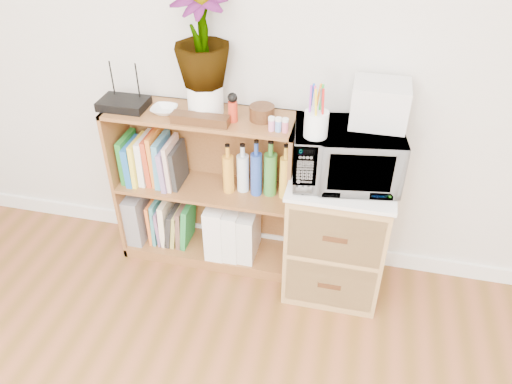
% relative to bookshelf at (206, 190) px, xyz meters
% --- Properties ---
extents(skirting_board, '(4.00, 0.02, 0.10)m').
position_rel_bookshelf_xyz_m(skirting_board, '(0.35, 0.14, -0.42)').
color(skirting_board, white).
rests_on(skirting_board, ground).
extents(bookshelf, '(1.00, 0.30, 0.95)m').
position_rel_bookshelf_xyz_m(bookshelf, '(0.00, 0.00, 0.00)').
color(bookshelf, brown).
rests_on(bookshelf, ground).
extents(wicker_unit, '(0.50, 0.45, 0.70)m').
position_rel_bookshelf_xyz_m(wicker_unit, '(0.75, -0.08, -0.12)').
color(wicker_unit, '#9E7542').
rests_on(wicker_unit, ground).
extents(microwave, '(0.55, 0.41, 0.28)m').
position_rel_bookshelf_xyz_m(microwave, '(0.75, -0.08, 0.38)').
color(microwave, white).
rests_on(microwave, wicker_unit).
extents(pen_cup, '(0.11, 0.11, 0.12)m').
position_rel_bookshelf_xyz_m(pen_cup, '(0.60, -0.18, 0.58)').
color(pen_cup, white).
rests_on(pen_cup, microwave).
extents(small_appliance, '(0.25, 0.21, 0.20)m').
position_rel_bookshelf_xyz_m(small_appliance, '(0.87, 0.00, 0.62)').
color(small_appliance, silver).
rests_on(small_appliance, microwave).
extents(router, '(0.24, 0.17, 0.04)m').
position_rel_bookshelf_xyz_m(router, '(-0.40, -0.02, 0.50)').
color(router, black).
rests_on(router, bookshelf).
extents(white_bowl, '(0.13, 0.13, 0.03)m').
position_rel_bookshelf_xyz_m(white_bowl, '(-0.18, -0.03, 0.49)').
color(white_bowl, white).
rests_on(white_bowl, bookshelf).
extents(plant_pot, '(0.18, 0.18, 0.15)m').
position_rel_bookshelf_xyz_m(plant_pot, '(0.03, 0.02, 0.55)').
color(plant_pot, white).
rests_on(plant_pot, bookshelf).
extents(potted_plant, '(0.27, 0.27, 0.49)m').
position_rel_bookshelf_xyz_m(potted_plant, '(0.03, 0.02, 0.87)').
color(potted_plant, '#2F7732').
rests_on(potted_plant, plant_pot).
extents(trinket_box, '(0.29, 0.07, 0.05)m').
position_rel_bookshelf_xyz_m(trinket_box, '(0.04, -0.10, 0.50)').
color(trinket_box, '#35210E').
rests_on(trinket_box, bookshelf).
extents(kokeshi_doll, '(0.05, 0.05, 0.10)m').
position_rel_bookshelf_xyz_m(kokeshi_doll, '(0.18, -0.04, 0.53)').
color(kokeshi_doll, '#B72A16').
rests_on(kokeshi_doll, bookshelf).
extents(wooden_bowl, '(0.12, 0.12, 0.07)m').
position_rel_bookshelf_xyz_m(wooden_bowl, '(0.32, 0.01, 0.51)').
color(wooden_bowl, '#351C0E').
rests_on(wooden_bowl, bookshelf).
extents(paint_jars, '(0.11, 0.04, 0.06)m').
position_rel_bookshelf_xyz_m(paint_jars, '(0.42, -0.09, 0.50)').
color(paint_jars, pink).
rests_on(paint_jars, bookshelf).
extents(file_box, '(0.09, 0.25, 0.31)m').
position_rel_bookshelf_xyz_m(file_box, '(-0.43, 0.00, -0.25)').
color(file_box, gray).
rests_on(file_box, bookshelf).
extents(magazine_holder_left, '(0.11, 0.27, 0.34)m').
position_rel_bookshelf_xyz_m(magazine_holder_left, '(0.07, -0.01, -0.24)').
color(magazine_holder_left, white).
rests_on(magazine_holder_left, bookshelf).
extents(magazine_holder_mid, '(0.10, 0.26, 0.32)m').
position_rel_bookshelf_xyz_m(magazine_holder_mid, '(0.15, -0.01, -0.24)').
color(magazine_holder_mid, white).
rests_on(magazine_holder_mid, bookshelf).
extents(magazine_holder_right, '(0.10, 0.24, 0.30)m').
position_rel_bookshelf_xyz_m(magazine_holder_right, '(0.25, -0.01, -0.25)').
color(magazine_holder_right, silver).
rests_on(magazine_holder_right, bookshelf).
extents(cookbooks, '(0.33, 0.20, 0.31)m').
position_rel_bookshelf_xyz_m(cookbooks, '(-0.30, 0.00, 0.16)').
color(cookbooks, '#217C28').
rests_on(cookbooks, bookshelf).
extents(liquor_bottles, '(0.37, 0.07, 0.32)m').
position_rel_bookshelf_xyz_m(liquor_bottles, '(0.30, 0.00, 0.18)').
color(liquor_bottles, orange).
rests_on(liquor_bottles, bookshelf).
extents(lower_books, '(0.26, 0.19, 0.29)m').
position_rel_bookshelf_xyz_m(lower_books, '(-0.23, 0.00, -0.27)').
color(lower_books, orange).
rests_on(lower_books, bookshelf).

